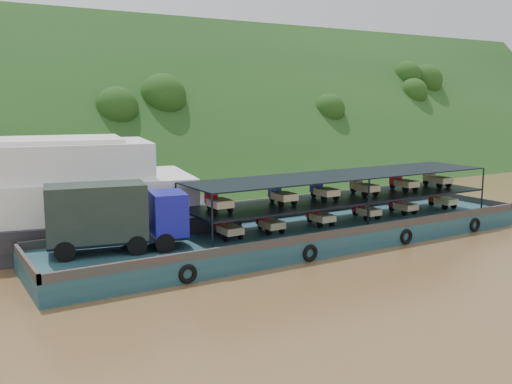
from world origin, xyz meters
TOP-DOWN VIEW (x-y plane):
  - ground at (0.00, 0.00)m, footprint 160.00×160.00m
  - hillside at (0.00, 36.00)m, footprint 140.00×39.60m
  - cargo_barge at (-2.22, -0.63)m, footprint 35.00×7.18m

SIDE VIEW (x-z plane):
  - ground at x=0.00m, z-range 0.00..0.00m
  - hillside at x=0.00m, z-range -19.80..19.80m
  - cargo_barge at x=-2.22m, z-range -1.26..3.81m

